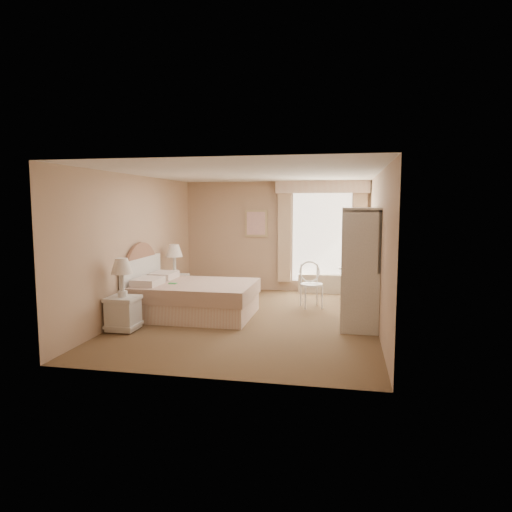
% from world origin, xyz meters
% --- Properties ---
extents(room, '(4.21, 5.51, 2.51)m').
position_xyz_m(room, '(0.00, 0.00, 1.25)').
color(room, brown).
rests_on(room, ground).
extents(window, '(2.05, 0.22, 2.51)m').
position_xyz_m(window, '(1.05, 2.65, 1.34)').
color(window, white).
rests_on(window, room).
extents(framed_art, '(0.52, 0.04, 0.62)m').
position_xyz_m(framed_art, '(-0.45, 2.71, 1.55)').
color(framed_art, tan).
rests_on(framed_art, room).
extents(bed, '(2.09, 1.58, 1.40)m').
position_xyz_m(bed, '(-1.12, 0.05, 0.34)').
color(bed, tan).
rests_on(bed, room).
extents(nightstand_near, '(0.47, 0.47, 1.13)m').
position_xyz_m(nightstand_near, '(-1.84, -1.08, 0.43)').
color(nightstand_near, white).
rests_on(nightstand_near, room).
extents(nightstand_far, '(0.48, 0.48, 1.15)m').
position_xyz_m(nightstand_far, '(-1.84, 1.14, 0.44)').
color(nightstand_far, white).
rests_on(nightstand_far, room).
extents(round_table, '(0.63, 0.63, 0.67)m').
position_xyz_m(round_table, '(1.75, 2.14, 0.45)').
color(round_table, silver).
rests_on(round_table, room).
extents(cafe_chair, '(0.55, 0.55, 0.89)m').
position_xyz_m(cafe_chair, '(0.93, 1.18, 0.51)').
color(cafe_chair, silver).
rests_on(cafe_chair, room).
extents(armoire, '(0.58, 1.16, 1.93)m').
position_xyz_m(armoire, '(1.81, -0.03, 0.80)').
color(armoire, white).
rests_on(armoire, room).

